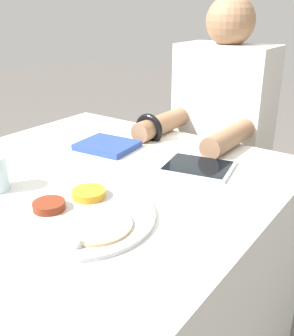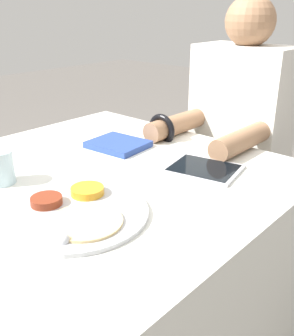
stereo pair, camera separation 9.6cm
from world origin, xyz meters
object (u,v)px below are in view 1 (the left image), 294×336
(red_notebook, at_px, (107,146))
(tablet_device, at_px, (198,167))
(thali_tray, at_px, (80,215))
(person_diner, at_px, (218,168))

(red_notebook, relative_size, tablet_device, 0.85)
(thali_tray, xyz_separation_m, person_diner, (-0.07, 0.83, -0.19))
(red_notebook, distance_m, person_diner, 0.53)
(tablet_device, bearing_deg, red_notebook, -175.14)
(thali_tray, height_order, person_diner, person_diner)
(red_notebook, bearing_deg, thali_tray, -56.29)
(thali_tray, xyz_separation_m, tablet_device, (0.07, 0.40, -0.00))
(red_notebook, height_order, person_diner, person_diner)
(thali_tray, xyz_separation_m, red_notebook, (-0.25, 0.37, 0.00))
(thali_tray, bearing_deg, red_notebook, 123.71)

